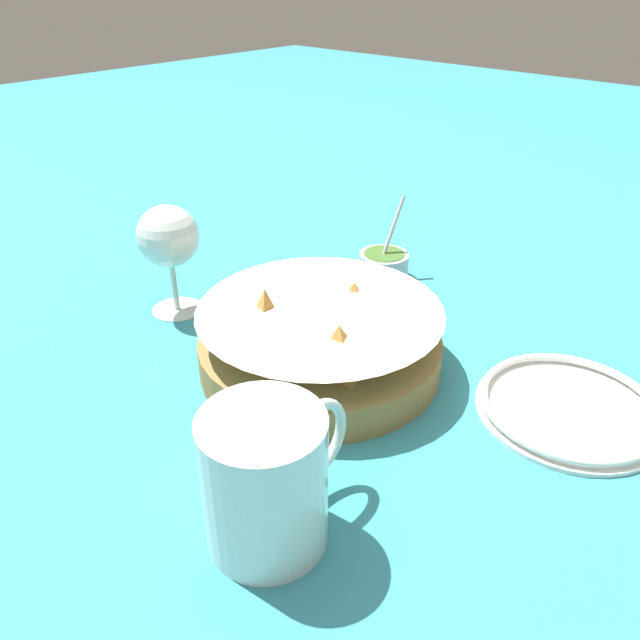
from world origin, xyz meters
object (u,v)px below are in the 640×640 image
side_plate (569,407)px  sauce_cup (384,264)px  wine_glass (168,240)px  beer_mug (267,484)px  food_basket (320,341)px

side_plate → sauce_cup: bearing=70.2°
wine_glass → beer_mug: wine_glass is taller
food_basket → sauce_cup: bearing=20.2°
beer_mug → side_plate: 0.33m
food_basket → side_plate: (0.11, -0.24, -0.02)m
sauce_cup → beer_mug: size_ratio=0.80×
sauce_cup → side_plate: size_ratio=0.61×
sauce_cup → wine_glass: bearing=150.8°
sauce_cup → side_plate: sauce_cup is taller
beer_mug → side_plate: (0.30, -0.11, -0.05)m
wine_glass → beer_mug: (-0.17, -0.35, -0.04)m
food_basket → beer_mug: 0.24m
food_basket → wine_glass: wine_glass is taller
wine_glass → beer_mug: bearing=-115.9°
beer_mug → food_basket: bearing=32.6°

